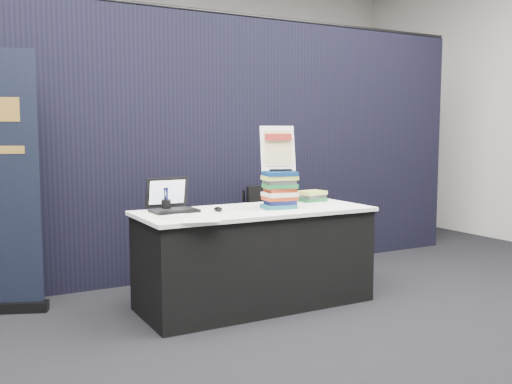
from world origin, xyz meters
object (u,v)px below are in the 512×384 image
Objects in this scene: book_stack_tall at (280,190)px; info_sign at (278,149)px; display_table at (255,257)px; stacking_chair at (269,227)px; laptop at (172,203)px; book_stack_short at (312,196)px.

info_sign reaches higher than book_stack_tall.
book_stack_tall is (0.19, -0.05, 0.52)m from display_table.
book_stack_tall is 0.34× the size of stacking_chair.
book_stack_tall is at bearing -18.20° from laptop.
book_stack_short is at bearing -92.35° from stacking_chair.
info_sign is at bearing -16.15° from laptop.
display_table is 5.42× the size of laptop.
info_sign reaches higher than book_stack_short.
display_table is at bearing 164.05° from book_stack_tall.
book_stack_tall is at bearing -70.34° from info_sign.
display_table is at bearing -145.17° from stacking_chair.
stacking_chair reaches higher than display_table.
laptop reaches higher than book_stack_short.
book_stack_short is 0.67m from info_sign.
display_table is 2.14× the size of stacking_chair.
book_stack_tall is (0.79, -0.24, 0.08)m from laptop.
info_sign is 0.43× the size of stacking_chair.
book_stack_tall is at bearing -15.95° from display_table.
laptop is 0.83m from book_stack_tall.
book_stack_short is at bearing 27.98° from book_stack_tall.
info_sign is at bearing -154.98° from book_stack_short.
laptop is 1.50× the size of book_stack_short.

